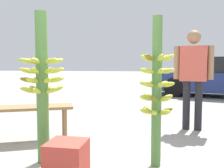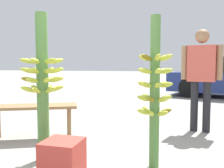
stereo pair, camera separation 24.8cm
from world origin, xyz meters
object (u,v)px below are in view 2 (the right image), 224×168
(banana_stalk_left, at_px, (43,84))
(market_bench, at_px, (33,111))
(produce_crate, at_px, (63,158))
(banana_stalk_center, at_px, (155,90))
(vendor_person, at_px, (201,71))

(banana_stalk_left, height_order, market_bench, banana_stalk_left)
(produce_crate, bearing_deg, market_bench, 133.88)
(banana_stalk_center, relative_size, produce_crate, 4.44)
(banana_stalk_center, distance_m, produce_crate, 1.19)
(banana_stalk_center, height_order, market_bench, banana_stalk_center)
(banana_stalk_left, relative_size, banana_stalk_center, 1.04)
(banana_stalk_left, height_order, vendor_person, banana_stalk_left)
(banana_stalk_center, bearing_deg, market_bench, 162.95)
(vendor_person, relative_size, produce_crate, 4.60)
(banana_stalk_center, relative_size, vendor_person, 0.96)
(banana_stalk_left, xyz_separation_m, produce_crate, (0.41, -0.34, -0.71))
(vendor_person, bearing_deg, market_bench, -145.88)
(banana_stalk_center, bearing_deg, vendor_person, 70.49)
(vendor_person, bearing_deg, produce_crate, -114.14)
(banana_stalk_left, xyz_separation_m, banana_stalk_center, (1.27, 0.14, -0.04))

